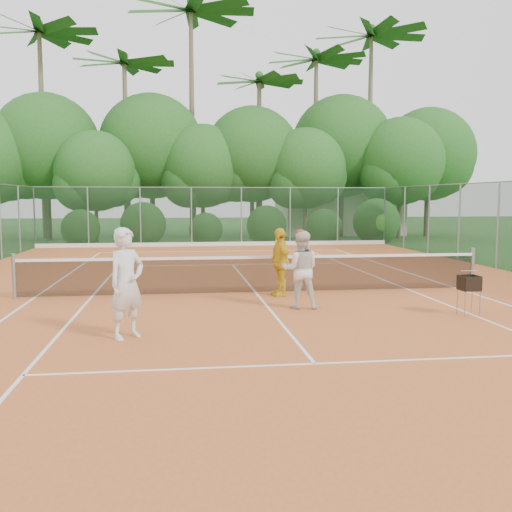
{
  "coord_description": "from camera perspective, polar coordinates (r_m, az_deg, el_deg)",
  "views": [
    {
      "loc": [
        -1.96,
        -14.38,
        2.44
      ],
      "look_at": [
        -0.16,
        -1.2,
        1.1
      ],
      "focal_mm": 40.0,
      "sensor_mm": 36.0,
      "label": 1
    }
  ],
  "objects": [
    {
      "name": "ground",
      "position": [
        14.72,
        -0.01,
        -3.79
      ],
      "size": [
        120.0,
        120.0,
        0.0
      ],
      "primitive_type": "plane",
      "color": "#214A1A",
      "rests_on": "ground"
    },
    {
      "name": "clay_court",
      "position": [
        14.72,
        -0.01,
        -3.75
      ],
      "size": [
        18.0,
        36.0,
        0.02
      ],
      "primitive_type": "cube",
      "color": "#BE612B",
      "rests_on": "ground"
    },
    {
      "name": "club_building",
      "position": [
        39.93,
        8.18,
        4.34
      ],
      "size": [
        8.0,
        5.0,
        3.0
      ],
      "primitive_type": "cube",
      "color": "beige",
      "rests_on": "ground"
    },
    {
      "name": "tennis_net",
      "position": [
        14.64,
        -0.01,
        -1.74
      ],
      "size": [
        11.97,
        0.1,
        1.1
      ],
      "color": "gray",
      "rests_on": "clay_court"
    },
    {
      "name": "player_white",
      "position": [
        10.09,
        -12.81,
        -2.68
      ],
      "size": [
        0.83,
        0.82,
        1.93
      ],
      "primitive_type": "imported",
      "rotation": [
        0.0,
        0.0,
        0.74
      ],
      "color": "silver",
      "rests_on": "clay_court"
    },
    {
      "name": "player_center_grp",
      "position": [
        12.62,
        4.48,
        -1.34
      ],
      "size": [
        0.94,
        0.79,
        1.75
      ],
      "color": "silver",
      "rests_on": "clay_court"
    },
    {
      "name": "player_yellow",
      "position": [
        14.21,
        2.4,
        -0.6
      ],
      "size": [
        0.61,
        1.06,
        1.7
      ],
      "primitive_type": "imported",
      "rotation": [
        0.0,
        0.0,
        -1.37
      ],
      "color": "gold",
      "rests_on": "clay_court"
    },
    {
      "name": "ball_hopper",
      "position": [
        12.61,
        20.54,
        -2.63
      ],
      "size": [
        0.37,
        0.37,
        0.84
      ],
      "rotation": [
        0.0,
        0.0,
        0.1
      ],
      "color": "gray",
      "rests_on": "clay_court"
    },
    {
      "name": "stray_ball_a",
      "position": [
        26.92,
        -2.85,
        0.65
      ],
      "size": [
        0.07,
        0.07,
        0.07
      ],
      "primitive_type": "sphere",
      "color": "#C8E134",
      "rests_on": "clay_court"
    },
    {
      "name": "stray_ball_b",
      "position": [
        27.63,
        -3.11,
        0.78
      ],
      "size": [
        0.07,
        0.07,
        0.07
      ],
      "primitive_type": "sphere",
      "color": "#BBCC2F",
      "rests_on": "clay_court"
    },
    {
      "name": "stray_ball_c",
      "position": [
        23.52,
        2.85,
        -0.08
      ],
      "size": [
        0.07,
        0.07,
        0.07
      ],
      "primitive_type": "sphere",
      "color": "#CFE134",
      "rests_on": "clay_court"
    },
    {
      "name": "court_markings",
      "position": [
        14.72,
        -0.01,
        -3.7
      ],
      "size": [
        11.03,
        23.83,
        0.01
      ],
      "color": "white",
      "rests_on": "clay_court"
    },
    {
      "name": "fence_back",
      "position": [
        29.46,
        -3.96,
        3.95
      ],
      "size": [
        18.07,
        0.07,
        3.0
      ],
      "color": "#19381E",
      "rests_on": "clay_court"
    },
    {
      "name": "tropical_treeline",
      "position": [
        34.87,
        -2.2,
        10.14
      ],
      "size": [
        32.1,
        8.49,
        15.03
      ],
      "color": "brown",
      "rests_on": "ground"
    }
  ]
}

